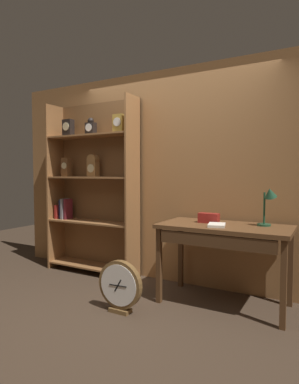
# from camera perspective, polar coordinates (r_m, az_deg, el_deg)

# --- Properties ---
(ground_plane) EXTENTS (10.00, 10.00, 0.00)m
(ground_plane) POSITION_cam_1_polar(r_m,az_deg,el_deg) (3.21, -6.80, -21.36)
(ground_plane) COLOR #3D2D21
(back_wood_panel) EXTENTS (4.80, 0.05, 2.60)m
(back_wood_panel) POSITION_cam_1_polar(r_m,az_deg,el_deg) (4.01, 3.79, 2.75)
(back_wood_panel) COLOR #9E6B3D
(back_wood_panel) RESTS_ON ground
(bookshelf) EXTENTS (1.33, 0.34, 2.29)m
(bookshelf) POSITION_cam_1_polar(r_m,az_deg,el_deg) (4.45, -10.09, 0.86)
(bookshelf) COLOR brown
(bookshelf) RESTS_ON ground
(workbench) EXTENTS (1.30, 0.66, 0.82)m
(workbench) POSITION_cam_1_polar(r_m,az_deg,el_deg) (3.37, 12.85, -7.34)
(workbench) COLOR brown
(workbench) RESTS_ON ground
(desk_lamp) EXTENTS (0.20, 0.20, 0.40)m
(desk_lamp) POSITION_cam_1_polar(r_m,az_deg,el_deg) (3.36, 20.13, -1.44)
(desk_lamp) COLOR #1E472D
(desk_lamp) RESTS_ON workbench
(toolbox_small) EXTENTS (0.21, 0.10, 0.10)m
(toolbox_small) POSITION_cam_1_polar(r_m,az_deg,el_deg) (3.48, 10.35, -4.51)
(toolbox_small) COLOR maroon
(toolbox_small) RESTS_ON workbench
(open_repair_manual) EXTENTS (0.21, 0.25, 0.02)m
(open_repair_manual) POSITION_cam_1_polar(r_m,az_deg,el_deg) (3.28, 11.70, -5.69)
(open_repair_manual) COLOR silver
(open_repair_manual) RESTS_ON workbench
(round_clock_large) EXTENTS (0.47, 0.11, 0.51)m
(round_clock_large) POSITION_cam_1_polar(r_m,az_deg,el_deg) (3.26, -5.20, -16.11)
(round_clock_large) COLOR brown
(round_clock_large) RESTS_ON ground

